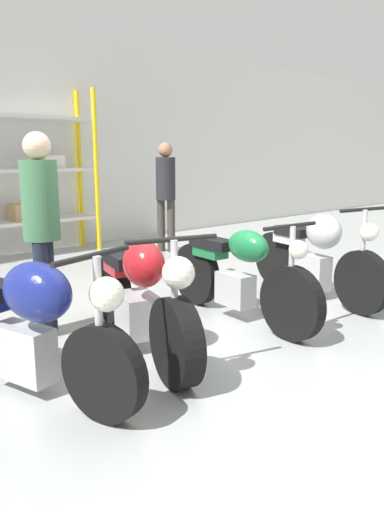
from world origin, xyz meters
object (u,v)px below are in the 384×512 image
Objects in this scene: motorcycle_red at (140,297)px; person_near_rack at (166,188)px; toolbox at (378,276)px; person_browsing at (41,217)px; motorcycle_blue at (29,323)px; motorcycle_green at (239,274)px; motorcycle_silver at (316,255)px.

person_near_rack reaches higher than motorcycle_red.
person_browsing is at bearing 162.16° from toolbox.
motorcycle_blue reaches higher than toolbox.
person_near_rack is (1.69, 3.22, 0.60)m from motorcycle_green.
motorcycle_red is at bearing 81.94° from motorcycle_blue.
person_browsing is (-2.79, 0.95, 0.58)m from motorcycle_silver.
motorcycle_blue is at bearing -66.53° from motorcycle_red.
motorcycle_blue is 1.02m from motorcycle_red.
person_near_rack is (0.49, 3.28, 0.57)m from motorcycle_silver.
person_near_rack reaches higher than motorcycle_blue.
motorcycle_silver is 3.36m from person_near_rack.
motorcycle_silver is at bearing 50.05° from person_near_rack.
motorcycle_silver is at bearing 104.50° from motorcycle_red.
person_browsing reaches higher than motorcycle_silver.
person_browsing is (0.60, 1.01, 0.57)m from motorcycle_blue.
person_near_rack is at bearing 115.40° from motorcycle_blue.
person_browsing reaches higher than toolbox.
motorcycle_silver is (3.39, 0.06, -0.01)m from motorcycle_blue.
motorcycle_red is 2.38m from motorcycle_silver.
motorcycle_silver is 1.12× the size of person_browsing.
person_near_rack is at bearing 154.43° from motorcycle_red.
motorcycle_blue is 1.08× the size of person_near_rack.
motorcycle_red is at bearing -80.02° from motorcycle_silver.
person_browsing reaches higher than motorcycle_red.
motorcycle_silver is at bearing 164.94° from toolbox.
person_near_rack is (2.87, 3.21, 0.60)m from motorcycle_red.
motorcycle_red is at bearing -85.85° from motorcycle_green.
motorcycle_red reaches higher than toolbox.
motorcycle_red is 1.03× the size of motorcycle_green.
motorcycle_green is at bearing 105.64° from motorcycle_red.
person_browsing is (-0.41, 0.88, 0.61)m from motorcycle_red.
person_browsing is 4.02m from person_near_rack.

